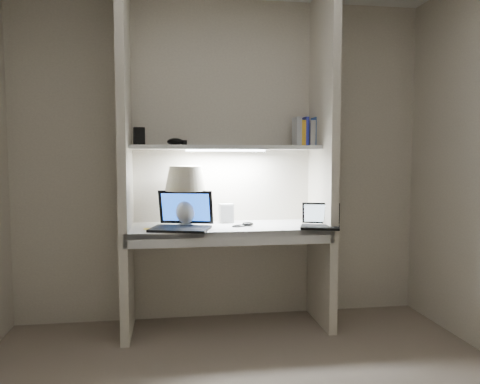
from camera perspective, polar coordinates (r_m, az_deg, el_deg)
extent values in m
cube|color=beige|center=(3.70, -2.10, 3.84)|extent=(3.20, 0.01, 2.50)
cube|color=beige|center=(3.42, -13.83, 3.68)|extent=(0.06, 0.55, 2.50)
cube|color=beige|center=(3.60, 10.08, 3.77)|extent=(0.06, 0.55, 2.50)
cube|color=white|center=(3.47, -1.55, -4.47)|extent=(1.40, 0.55, 0.04)
cube|color=silver|center=(3.22, -0.98, -5.70)|extent=(1.46, 0.03, 0.10)
cube|color=silver|center=(3.53, -1.77, 5.45)|extent=(1.40, 0.36, 0.03)
cube|color=white|center=(3.53, -1.76, 5.09)|extent=(0.60, 0.04, 0.02)
cylinder|color=white|center=(3.48, -6.61, -3.97)|extent=(0.11, 0.11, 0.02)
ellipsoid|color=white|center=(3.47, -6.63, -2.32)|extent=(0.15, 0.15, 0.19)
cylinder|color=white|center=(3.46, -6.64, -0.50)|extent=(0.02, 0.02, 0.08)
sphere|color=#FFD899|center=(3.46, -6.65, 0.83)|extent=(0.04, 0.04, 0.04)
cube|color=black|center=(3.30, -7.30, -4.46)|extent=(0.46, 0.37, 0.02)
cube|color=black|center=(3.30, -7.30, -4.30)|extent=(0.38, 0.28, 0.00)
cube|color=black|center=(3.44, -6.62, -1.86)|extent=(0.40, 0.18, 0.25)
cube|color=blue|center=(3.44, -6.65, -1.87)|extent=(0.35, 0.15, 0.20)
cube|color=black|center=(3.39, 9.75, -4.25)|extent=(0.32, 0.27, 0.02)
cube|color=black|center=(3.39, 9.75, -4.09)|extent=(0.26, 0.20, 0.00)
cube|color=black|center=(3.49, 9.83, -2.56)|extent=(0.27, 0.14, 0.16)
cube|color=silver|center=(3.49, 9.82, -2.57)|extent=(0.24, 0.12, 0.13)
cube|color=silver|center=(3.62, -1.69, -2.61)|extent=(0.12, 0.09, 0.15)
ellipsoid|color=black|center=(3.46, 0.95, -3.92)|extent=(0.10, 0.08, 0.03)
torus|color=black|center=(3.44, -0.04, -4.13)|extent=(0.09, 0.09, 0.01)
cube|color=gold|center=(3.39, -11.04, -4.42)|extent=(0.08, 0.08, 0.00)
cube|color=white|center=(3.74, 9.52, 7.06)|extent=(0.03, 0.15, 0.20)
cube|color=#254F97|center=(3.73, 9.11, 7.26)|extent=(0.04, 0.15, 0.22)
cube|color=silver|center=(3.72, 8.57, 7.09)|extent=(0.04, 0.15, 0.20)
cube|color=#2930B5|center=(3.71, 7.91, 7.29)|extent=(0.02, 0.15, 0.22)
cube|color=gold|center=(3.70, 7.49, 7.11)|extent=(0.03, 0.15, 0.20)
cube|color=#B5B7BB|center=(3.69, 6.94, 7.32)|extent=(0.04, 0.15, 0.22)
cube|color=black|center=(3.59, -12.19, 6.64)|extent=(0.09, 0.07, 0.13)
ellipsoid|color=black|center=(3.56, -7.90, 6.09)|extent=(0.15, 0.12, 0.05)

